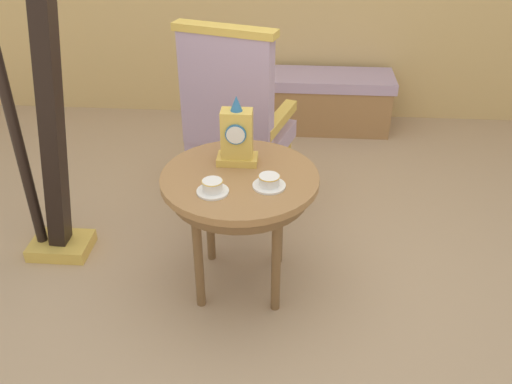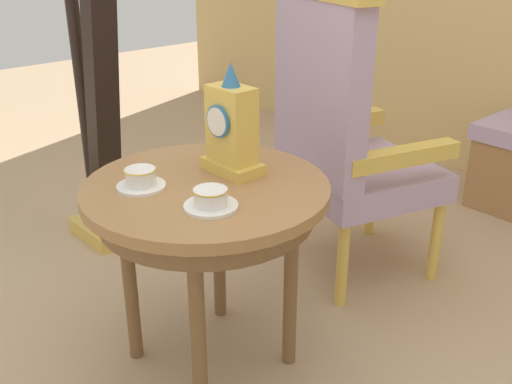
{
  "view_description": "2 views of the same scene",
  "coord_description": "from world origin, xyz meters",
  "px_view_note": "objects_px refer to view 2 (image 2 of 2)",
  "views": [
    {
      "loc": [
        0.17,
        -2.11,
        1.89
      ],
      "look_at": [
        0.01,
        0.02,
        0.57
      ],
      "focal_mm": 38.7,
      "sensor_mm": 36.0,
      "label": 1
    },
    {
      "loc": [
        1.24,
        -0.91,
        1.32
      ],
      "look_at": [
        0.0,
        0.19,
        0.59
      ],
      "focal_mm": 42.05,
      "sensor_mm": 36.0,
      "label": 2
    }
  ],
  "objects_px": {
    "mantel_clock": "(231,130)",
    "armchair": "(343,136)",
    "teacup_left": "(141,179)",
    "teacup_right": "(211,200)",
    "harp": "(95,80)",
    "side_table": "(207,207)"
  },
  "relations": [
    {
      "from": "mantel_clock",
      "to": "armchair",
      "type": "relative_size",
      "value": 0.29
    },
    {
      "from": "teacup_left",
      "to": "teacup_right",
      "type": "height_order",
      "value": "teacup_left"
    },
    {
      "from": "armchair",
      "to": "harp",
      "type": "bearing_deg",
      "value": -148.07
    },
    {
      "from": "mantel_clock",
      "to": "harp",
      "type": "bearing_deg",
      "value": 176.28
    },
    {
      "from": "teacup_right",
      "to": "harp",
      "type": "relative_size",
      "value": 0.08
    },
    {
      "from": "teacup_right",
      "to": "armchair",
      "type": "relative_size",
      "value": 0.13
    },
    {
      "from": "armchair",
      "to": "mantel_clock",
      "type": "bearing_deg",
      "value": -82.93
    },
    {
      "from": "side_table",
      "to": "armchair",
      "type": "distance_m",
      "value": 0.74
    },
    {
      "from": "teacup_left",
      "to": "armchair",
      "type": "height_order",
      "value": "armchair"
    },
    {
      "from": "armchair",
      "to": "harp",
      "type": "relative_size",
      "value": 0.62
    },
    {
      "from": "side_table",
      "to": "armchair",
      "type": "xyz_separation_m",
      "value": [
        -0.1,
        0.73,
        0.03
      ]
    },
    {
      "from": "mantel_clock",
      "to": "armchair",
      "type": "bearing_deg",
      "value": 97.07
    },
    {
      "from": "teacup_left",
      "to": "mantel_clock",
      "type": "relative_size",
      "value": 0.42
    },
    {
      "from": "teacup_right",
      "to": "mantel_clock",
      "type": "relative_size",
      "value": 0.44
    },
    {
      "from": "side_table",
      "to": "armchair",
      "type": "height_order",
      "value": "armchair"
    },
    {
      "from": "teacup_left",
      "to": "mantel_clock",
      "type": "distance_m",
      "value": 0.31
    },
    {
      "from": "teacup_left",
      "to": "side_table",
      "type": "bearing_deg",
      "value": 56.86
    },
    {
      "from": "teacup_left",
      "to": "mantel_clock",
      "type": "bearing_deg",
      "value": 73.88
    },
    {
      "from": "side_table",
      "to": "harp",
      "type": "relative_size",
      "value": 0.4
    },
    {
      "from": "teacup_right",
      "to": "mantel_clock",
      "type": "distance_m",
      "value": 0.29
    },
    {
      "from": "mantel_clock",
      "to": "harp",
      "type": "height_order",
      "value": "harp"
    },
    {
      "from": "teacup_left",
      "to": "harp",
      "type": "distance_m",
      "value": 0.95
    }
  ]
}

